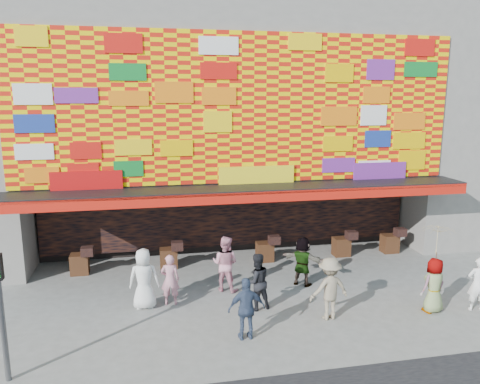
{
  "coord_description": "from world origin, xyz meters",
  "views": [
    {
      "loc": [
        -3.13,
        -11.28,
        5.94
      ],
      "look_at": [
        -0.45,
        2.0,
        3.17
      ],
      "focal_mm": 35.0,
      "sensor_mm": 36.0,
      "label": 1
    }
  ],
  "objects_px": {
    "ped_e": "(247,309)",
    "ped_a": "(144,279)",
    "ped_d": "(329,289)",
    "ped_i": "(225,264)",
    "parasol": "(438,240)",
    "ped_h": "(478,284)",
    "ped_g": "(434,285)",
    "ped_f": "(303,261)",
    "ped_c": "(257,281)",
    "signal_left": "(0,299)",
    "ped_b": "(170,280)"
  },
  "relations": [
    {
      "from": "ped_g",
      "to": "parasol",
      "type": "height_order",
      "value": "parasol"
    },
    {
      "from": "ped_f",
      "to": "ped_g",
      "type": "xyz_separation_m",
      "value": [
        2.97,
        -2.55,
        -0.02
      ]
    },
    {
      "from": "ped_b",
      "to": "signal_left",
      "type": "bearing_deg",
      "value": 45.97
    },
    {
      "from": "ped_d",
      "to": "ped_e",
      "type": "relative_size",
      "value": 1.08
    },
    {
      "from": "ped_c",
      "to": "ped_d",
      "type": "relative_size",
      "value": 0.96
    },
    {
      "from": "ped_c",
      "to": "ped_i",
      "type": "height_order",
      "value": "ped_i"
    },
    {
      "from": "ped_b",
      "to": "ped_h",
      "type": "relative_size",
      "value": 0.97
    },
    {
      "from": "ped_c",
      "to": "ped_i",
      "type": "relative_size",
      "value": 0.94
    },
    {
      "from": "signal_left",
      "to": "ped_a",
      "type": "xyz_separation_m",
      "value": [
        2.87,
        3.0,
        -0.98
      ]
    },
    {
      "from": "ped_h",
      "to": "ped_a",
      "type": "bearing_deg",
      "value": 2.46
    },
    {
      "from": "ped_a",
      "to": "ped_h",
      "type": "relative_size",
      "value": 1.12
    },
    {
      "from": "ped_i",
      "to": "parasol",
      "type": "bearing_deg",
      "value": -174.68
    },
    {
      "from": "parasol",
      "to": "signal_left",
      "type": "bearing_deg",
      "value": -173.93
    },
    {
      "from": "ped_e",
      "to": "ped_f",
      "type": "height_order",
      "value": "ped_e"
    },
    {
      "from": "ped_a",
      "to": "ped_c",
      "type": "xyz_separation_m",
      "value": [
        3.12,
        -0.7,
        -0.05
      ]
    },
    {
      "from": "ped_g",
      "to": "ped_a",
      "type": "bearing_deg",
      "value": -25.86
    },
    {
      "from": "ped_e",
      "to": "ped_h",
      "type": "bearing_deg",
      "value": -178.24
    },
    {
      "from": "ped_a",
      "to": "ped_e",
      "type": "bearing_deg",
      "value": 140.93
    },
    {
      "from": "signal_left",
      "to": "ped_h",
      "type": "distance_m",
      "value": 12.15
    },
    {
      "from": "ped_a",
      "to": "ped_f",
      "type": "xyz_separation_m",
      "value": [
        4.95,
        0.69,
        -0.08
      ]
    },
    {
      "from": "ped_b",
      "to": "ped_d",
      "type": "height_order",
      "value": "ped_d"
    },
    {
      "from": "ped_e",
      "to": "signal_left",
      "type": "bearing_deg",
      "value": 6.98
    },
    {
      "from": "ped_g",
      "to": "ped_f",
      "type": "bearing_deg",
      "value": -53.33
    },
    {
      "from": "ped_i",
      "to": "ped_g",
      "type": "bearing_deg",
      "value": -174.68
    },
    {
      "from": "ped_f",
      "to": "ped_e",
      "type": "bearing_deg",
      "value": 90.31
    },
    {
      "from": "ped_a",
      "to": "ped_b",
      "type": "relative_size",
      "value": 1.16
    },
    {
      "from": "signal_left",
      "to": "ped_d",
      "type": "height_order",
      "value": "signal_left"
    },
    {
      "from": "ped_a",
      "to": "ped_e",
      "type": "height_order",
      "value": "ped_a"
    },
    {
      "from": "ped_g",
      "to": "ped_i",
      "type": "bearing_deg",
      "value": -38.34
    },
    {
      "from": "ped_i",
      "to": "parasol",
      "type": "xyz_separation_m",
      "value": [
        5.45,
        -2.62,
        1.24
      ]
    },
    {
      "from": "ped_b",
      "to": "ped_c",
      "type": "relative_size",
      "value": 0.92
    },
    {
      "from": "ped_a",
      "to": "ped_h",
      "type": "distance_m",
      "value": 9.41
    },
    {
      "from": "ped_e",
      "to": "ped_f",
      "type": "relative_size",
      "value": 1.0
    },
    {
      "from": "ped_g",
      "to": "ped_e",
      "type": "bearing_deg",
      "value": -8.13
    },
    {
      "from": "ped_c",
      "to": "ped_i",
      "type": "bearing_deg",
      "value": -78.0
    },
    {
      "from": "ped_c",
      "to": "ped_f",
      "type": "bearing_deg",
      "value": -154.71
    },
    {
      "from": "ped_h",
      "to": "parasol",
      "type": "bearing_deg",
      "value": 7.71
    },
    {
      "from": "ped_b",
      "to": "ped_i",
      "type": "distance_m",
      "value": 1.87
    },
    {
      "from": "signal_left",
      "to": "ped_c",
      "type": "relative_size",
      "value": 1.82
    },
    {
      "from": "signal_left",
      "to": "ped_f",
      "type": "distance_m",
      "value": 8.72
    },
    {
      "from": "signal_left",
      "to": "parasol",
      "type": "bearing_deg",
      "value": 6.07
    },
    {
      "from": "signal_left",
      "to": "ped_a",
      "type": "relative_size",
      "value": 1.71
    },
    {
      "from": "ped_f",
      "to": "ped_h",
      "type": "relative_size",
      "value": 1.02
    },
    {
      "from": "ped_e",
      "to": "ped_a",
      "type": "bearing_deg",
      "value": -43.2
    },
    {
      "from": "ped_c",
      "to": "ped_g",
      "type": "bearing_deg",
      "value": 154.63
    },
    {
      "from": "ped_d",
      "to": "ped_e",
      "type": "bearing_deg",
      "value": 8.02
    },
    {
      "from": "parasol",
      "to": "ped_d",
      "type": "bearing_deg",
      "value": 176.31
    },
    {
      "from": "ped_f",
      "to": "parasol",
      "type": "relative_size",
      "value": 0.9
    },
    {
      "from": "signal_left",
      "to": "ped_i",
      "type": "distance_m",
      "value": 6.61
    },
    {
      "from": "ped_b",
      "to": "ped_e",
      "type": "xyz_separation_m",
      "value": [
        1.75,
        -2.37,
        0.04
      ]
    }
  ]
}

